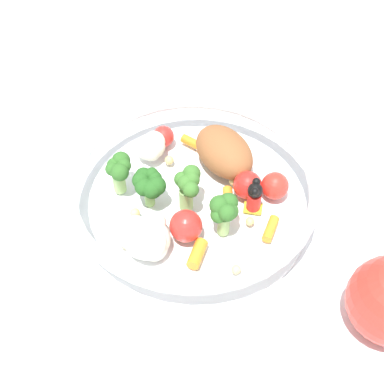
% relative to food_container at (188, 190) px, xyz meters
% --- Properties ---
extents(ground_plane, '(2.40, 2.40, 0.00)m').
position_rel_food_container_xyz_m(ground_plane, '(0.00, 0.00, -0.03)').
color(ground_plane, white).
extents(food_container, '(0.26, 0.26, 0.06)m').
position_rel_food_container_xyz_m(food_container, '(0.00, 0.00, 0.00)').
color(food_container, white).
rests_on(food_container, ground_plane).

